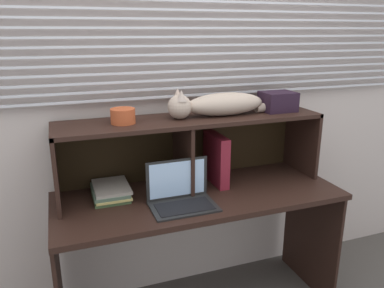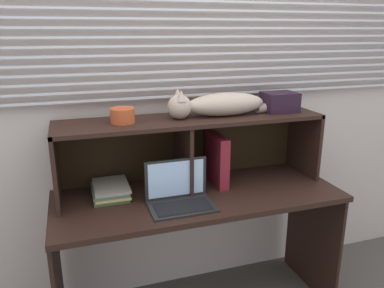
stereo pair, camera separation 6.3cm
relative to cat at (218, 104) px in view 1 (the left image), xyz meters
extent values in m
cube|color=beige|center=(-0.16, 0.22, 0.02)|extent=(4.40, 0.04, 2.50)
cube|color=silver|center=(-0.16, 0.17, 0.03)|extent=(3.09, 0.02, 0.01)
cube|color=silver|center=(-0.16, 0.17, 0.08)|extent=(3.09, 0.02, 0.01)
cube|color=silver|center=(-0.16, 0.17, 0.12)|extent=(3.09, 0.02, 0.01)
cube|color=silver|center=(-0.16, 0.17, 0.17)|extent=(3.09, 0.02, 0.01)
cube|color=silver|center=(-0.16, 0.17, 0.22)|extent=(3.09, 0.02, 0.01)
cube|color=silver|center=(-0.16, 0.17, 0.26)|extent=(3.09, 0.02, 0.01)
cube|color=silver|center=(-0.16, 0.17, 0.31)|extent=(3.09, 0.02, 0.01)
cube|color=silver|center=(-0.16, 0.17, 0.36)|extent=(3.09, 0.02, 0.01)
cube|color=silver|center=(-0.16, 0.17, 0.41)|extent=(3.09, 0.02, 0.01)
cube|color=silver|center=(-0.16, 0.17, 0.45)|extent=(3.09, 0.02, 0.01)
cube|color=silver|center=(-0.16, 0.17, 0.50)|extent=(3.09, 0.02, 0.01)
cube|color=silver|center=(-0.16, 0.17, 0.55)|extent=(3.09, 0.02, 0.01)
cube|color=black|center=(-0.16, -0.12, -0.48)|extent=(1.56, 0.60, 0.03)
cube|color=black|center=(-0.92, -0.12, -0.86)|extent=(0.02, 0.54, 0.73)
cube|color=black|center=(0.61, -0.12, -0.86)|extent=(0.02, 0.54, 0.73)
cube|color=black|center=(-0.16, 0.00, -0.07)|extent=(1.47, 0.34, 0.02)
cube|color=black|center=(-0.88, 0.00, -0.26)|extent=(0.02, 0.34, 0.40)
cube|color=black|center=(0.57, 0.00, -0.26)|extent=(0.02, 0.34, 0.40)
cube|color=black|center=(-0.21, 0.00, -0.27)|extent=(0.02, 0.32, 0.38)
cube|color=black|center=(-0.16, 0.17, -0.26)|extent=(1.47, 0.01, 0.40)
ellipsoid|color=#BCA692|center=(0.04, 0.00, 0.00)|extent=(0.46, 0.15, 0.13)
sphere|color=#BCA692|center=(-0.23, 0.00, 0.00)|extent=(0.13, 0.13, 0.13)
cone|color=#B8A496|center=(-0.23, -0.03, 0.07)|extent=(0.06, 0.06, 0.06)
cone|color=#BEA393|center=(-0.23, 0.03, 0.07)|extent=(0.06, 0.06, 0.06)
cylinder|color=#BCA692|center=(0.34, 0.00, -0.04)|extent=(0.21, 0.05, 0.05)
cube|color=black|center=(-0.29, -0.25, -0.46)|extent=(0.33, 0.22, 0.01)
cube|color=black|center=(-0.29, -0.15, -0.35)|extent=(0.33, 0.01, 0.21)
cube|color=#ADD1F9|center=(-0.29, -0.15, -0.35)|extent=(0.30, 0.00, 0.19)
cube|color=black|center=(-0.29, -0.26, -0.45)|extent=(0.28, 0.15, 0.00)
cube|color=maroon|center=(-0.01, 0.00, -0.32)|extent=(0.06, 0.26, 0.29)
cube|color=#4F6F42|center=(-0.62, 0.01, -0.45)|extent=(0.18, 0.25, 0.02)
cube|color=tan|center=(-0.61, 0.00, -0.44)|extent=(0.18, 0.25, 0.01)
cube|color=#4D624F|center=(-0.62, 0.00, -0.42)|extent=(0.18, 0.25, 0.02)
cube|color=gray|center=(-0.61, 0.01, -0.41)|extent=(0.18, 0.25, 0.02)
cylinder|color=#BA4D28|center=(-0.53, 0.00, -0.03)|extent=(0.13, 0.13, 0.08)
cube|color=black|center=(0.38, 0.00, -0.01)|extent=(0.19, 0.16, 0.11)
camera|label=1|loc=(-0.84, -1.89, 0.40)|focal=35.32mm
camera|label=2|loc=(-0.78, -1.91, 0.40)|focal=35.32mm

